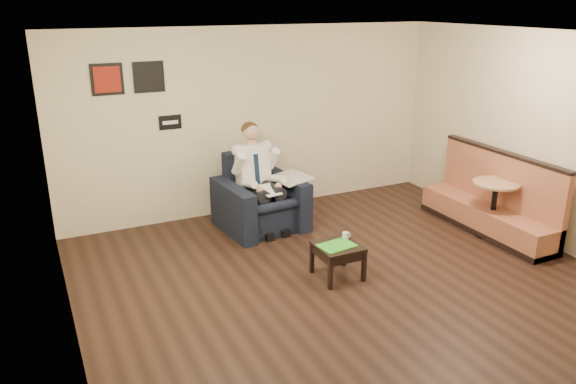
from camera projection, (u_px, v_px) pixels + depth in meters
name	position (u px, v px, depth m)	size (l,w,h in m)	color
ground	(357.00, 290.00, 6.43)	(6.00, 6.00, 0.00)	black
wall_back	(255.00, 121.00, 8.53)	(6.00, 0.02, 2.80)	#F0E7C4
wall_left	(63.00, 219.00, 4.74)	(0.02, 6.00, 2.80)	#F0E7C4
wall_right	(560.00, 143.00, 7.20)	(0.02, 6.00, 2.80)	#F0E7C4
ceiling	(369.00, 37.00, 5.51)	(6.00, 6.00, 0.02)	white
seating_sign	(170.00, 122.00, 7.95)	(0.32, 0.02, 0.20)	black
art_print_left	(107.00, 79.00, 7.41)	(0.42, 0.03, 0.42)	maroon
art_print_right	(149.00, 77.00, 7.63)	(0.42, 0.03, 0.42)	black
armchair	(260.00, 193.00, 8.02)	(1.09, 1.09, 1.06)	black
seated_man	(265.00, 183.00, 7.84)	(0.69, 1.03, 1.45)	white
lap_papers	(269.00, 190.00, 7.77)	(0.24, 0.34, 0.01)	white
newspaper	(291.00, 178.00, 8.08)	(0.46, 0.57, 0.01)	silver
side_table	(338.00, 261.00, 6.67)	(0.51, 0.51, 0.42)	black
green_folder	(337.00, 246.00, 6.57)	(0.42, 0.30, 0.01)	green
coffee_mug	(345.00, 236.00, 6.75)	(0.08, 0.08, 0.09)	white
smartphone	(335.00, 239.00, 6.74)	(0.13, 0.06, 0.01)	black
banquette	(489.00, 193.00, 7.89)	(0.53, 2.21, 1.13)	#A25C3E
cafe_table	(493.00, 209.00, 7.80)	(0.63, 0.63, 0.78)	tan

